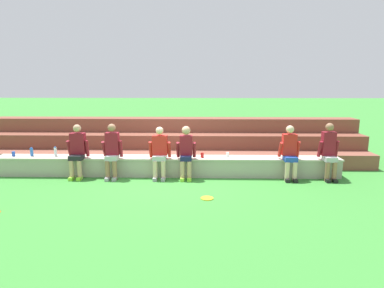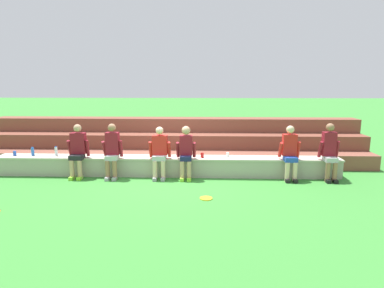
{
  "view_description": "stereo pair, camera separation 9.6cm",
  "coord_description": "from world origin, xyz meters",
  "px_view_note": "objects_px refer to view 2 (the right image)",
  "views": [
    {
      "loc": [
        0.85,
        -7.9,
        2.43
      ],
      "look_at": [
        0.66,
        0.25,
        0.84
      ],
      "focal_mm": 30.17,
      "sensor_mm": 36.0,
      "label": 1
    },
    {
      "loc": [
        0.94,
        -7.9,
        2.43
      ],
      "look_at": [
        0.66,
        0.25,
        0.84
      ],
      "focal_mm": 30.17,
      "sensor_mm": 36.0,
      "label": 2
    }
  ],
  "objects_px": {
    "person_left_of_center": "(112,150)",
    "person_far_right": "(290,152)",
    "person_rightmost_edge": "(330,151)",
    "plastic_cup_right_end": "(15,153)",
    "person_far_left": "(78,150)",
    "plastic_cup_left_end": "(202,155)",
    "person_center": "(160,151)",
    "water_bottle_mid_left": "(56,151)",
    "person_right_of_center": "(186,151)",
    "plastic_cup_middle": "(228,155)",
    "water_bottle_near_left": "(33,152)",
    "frisbee": "(206,198)"
  },
  "relations": [
    {
      "from": "person_center",
      "to": "water_bottle_near_left",
      "type": "relative_size",
      "value": 5.77
    },
    {
      "from": "person_far_left",
      "to": "person_center",
      "type": "bearing_deg",
      "value": -0.91
    },
    {
      "from": "person_left_of_center",
      "to": "person_far_left",
      "type": "bearing_deg",
      "value": 177.06
    },
    {
      "from": "person_center",
      "to": "person_rightmost_edge",
      "type": "xyz_separation_m",
      "value": [
        4.22,
        0.02,
        0.04
      ]
    },
    {
      "from": "person_left_of_center",
      "to": "person_rightmost_edge",
      "type": "relative_size",
      "value": 0.98
    },
    {
      "from": "person_center",
      "to": "person_right_of_center",
      "type": "distance_m",
      "value": 0.66
    },
    {
      "from": "person_far_right",
      "to": "frisbee",
      "type": "height_order",
      "value": "person_far_right"
    },
    {
      "from": "person_right_of_center",
      "to": "person_far_right",
      "type": "height_order",
      "value": "person_far_right"
    },
    {
      "from": "person_far_left",
      "to": "plastic_cup_left_end",
      "type": "xyz_separation_m",
      "value": [
        3.17,
        0.18,
        -0.16
      ]
    },
    {
      "from": "person_far_right",
      "to": "water_bottle_near_left",
      "type": "distance_m",
      "value": 6.67
    },
    {
      "from": "person_right_of_center",
      "to": "person_far_right",
      "type": "relative_size",
      "value": 0.99
    },
    {
      "from": "person_far_left",
      "to": "plastic_cup_left_end",
      "type": "relative_size",
      "value": 10.77
    },
    {
      "from": "plastic_cup_middle",
      "to": "person_rightmost_edge",
      "type": "bearing_deg",
      "value": -7.04
    },
    {
      "from": "plastic_cup_middle",
      "to": "plastic_cup_right_end",
      "type": "relative_size",
      "value": 0.93
    },
    {
      "from": "person_far_right",
      "to": "water_bottle_near_left",
      "type": "xyz_separation_m",
      "value": [
        -6.66,
        0.28,
        -0.11
      ]
    },
    {
      "from": "person_far_left",
      "to": "person_rightmost_edge",
      "type": "xyz_separation_m",
      "value": [
        6.32,
        -0.02,
        0.02
      ]
    },
    {
      "from": "person_center",
      "to": "water_bottle_mid_left",
      "type": "relative_size",
      "value": 5.25
    },
    {
      "from": "person_center",
      "to": "plastic_cup_left_end",
      "type": "distance_m",
      "value": 1.1
    },
    {
      "from": "water_bottle_mid_left",
      "to": "plastic_cup_right_end",
      "type": "bearing_deg",
      "value": -177.95
    },
    {
      "from": "person_far_left",
      "to": "plastic_cup_middle",
      "type": "relative_size",
      "value": 11.7
    },
    {
      "from": "person_right_of_center",
      "to": "water_bottle_mid_left",
      "type": "height_order",
      "value": "person_right_of_center"
    },
    {
      "from": "person_left_of_center",
      "to": "person_center",
      "type": "relative_size",
      "value": 1.06
    },
    {
      "from": "person_far_left",
      "to": "water_bottle_mid_left",
      "type": "distance_m",
      "value": 0.74
    },
    {
      "from": "water_bottle_near_left",
      "to": "plastic_cup_left_end",
      "type": "xyz_separation_m",
      "value": [
        4.49,
        -0.08,
        -0.04
      ]
    },
    {
      "from": "person_rightmost_edge",
      "to": "plastic_cup_right_end",
      "type": "relative_size",
      "value": 11.29
    },
    {
      "from": "water_bottle_mid_left",
      "to": "person_far_left",
      "type": "bearing_deg",
      "value": -21.14
    },
    {
      "from": "person_far_right",
      "to": "plastic_cup_middle",
      "type": "bearing_deg",
      "value": 168.39
    },
    {
      "from": "person_right_of_center",
      "to": "person_rightmost_edge",
      "type": "bearing_deg",
      "value": 0.32
    },
    {
      "from": "frisbee",
      "to": "person_right_of_center",
      "type": "bearing_deg",
      "value": 109.18
    },
    {
      "from": "water_bottle_mid_left",
      "to": "person_right_of_center",
      "type": "bearing_deg",
      "value": -5.01
    },
    {
      "from": "person_far_right",
      "to": "plastic_cup_left_end",
      "type": "bearing_deg",
      "value": 174.68
    },
    {
      "from": "water_bottle_near_left",
      "to": "plastic_cup_left_end",
      "type": "distance_m",
      "value": 4.49
    },
    {
      "from": "person_left_of_center",
      "to": "person_far_right",
      "type": "bearing_deg",
      "value": 0.32
    },
    {
      "from": "person_far_left",
      "to": "plastic_cup_middle",
      "type": "xyz_separation_m",
      "value": [
        3.83,
        0.29,
        -0.17
      ]
    },
    {
      "from": "person_far_right",
      "to": "plastic_cup_right_end",
      "type": "height_order",
      "value": "person_far_right"
    },
    {
      "from": "person_right_of_center",
      "to": "water_bottle_near_left",
      "type": "xyz_separation_m",
      "value": [
        -4.08,
        0.29,
        -0.11
      ]
    },
    {
      "from": "person_far_left",
      "to": "frisbee",
      "type": "distance_m",
      "value": 3.65
    },
    {
      "from": "water_bottle_mid_left",
      "to": "frisbee",
      "type": "distance_m",
      "value": 4.36
    },
    {
      "from": "plastic_cup_right_end",
      "to": "frisbee",
      "type": "relative_size",
      "value": 0.47
    },
    {
      "from": "plastic_cup_left_end",
      "to": "person_far_left",
      "type": "bearing_deg",
      "value": -176.72
    },
    {
      "from": "person_rightmost_edge",
      "to": "frisbee",
      "type": "relative_size",
      "value": 5.27
    },
    {
      "from": "person_center",
      "to": "person_right_of_center",
      "type": "height_order",
      "value": "person_right_of_center"
    },
    {
      "from": "plastic_cup_middle",
      "to": "plastic_cup_right_end",
      "type": "distance_m",
      "value": 5.62
    },
    {
      "from": "plastic_cup_right_end",
      "to": "plastic_cup_left_end",
      "type": "distance_m",
      "value": 4.96
    },
    {
      "from": "person_left_of_center",
      "to": "person_center",
      "type": "bearing_deg",
      "value": 0.61
    },
    {
      "from": "person_far_right",
      "to": "plastic_cup_right_end",
      "type": "bearing_deg",
      "value": 178.01
    },
    {
      "from": "person_left_of_center",
      "to": "water_bottle_mid_left",
      "type": "distance_m",
      "value": 1.62
    },
    {
      "from": "plastic_cup_right_end",
      "to": "person_left_of_center",
      "type": "bearing_deg",
      "value": -5.79
    },
    {
      "from": "person_right_of_center",
      "to": "frisbee",
      "type": "xyz_separation_m",
      "value": [
        0.5,
        -1.44,
        -0.7
      ]
    },
    {
      "from": "person_far_left",
      "to": "plastic_cup_middle",
      "type": "height_order",
      "value": "person_far_left"
    }
  ]
}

